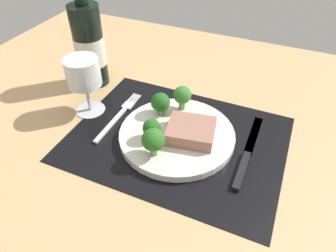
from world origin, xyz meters
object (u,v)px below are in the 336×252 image
(steak, at_px, (191,131))
(wine_glass, at_px, (84,76))
(fork, at_px, (119,116))
(knife, at_px, (247,155))
(plate, at_px, (177,135))
(wine_bottle, at_px, (89,44))

(steak, height_order, wine_glass, wine_glass)
(steak, xyz_separation_m, fork, (-0.18, 0.01, -0.03))
(steak, distance_m, knife, 0.12)
(knife, distance_m, wine_glass, 0.39)
(wine_glass, bearing_deg, fork, 2.22)
(plate, height_order, fork, plate)
(plate, bearing_deg, knife, 2.03)
(plate, xyz_separation_m, wine_glass, (-0.23, 0.01, 0.09))
(knife, relative_size, wine_glass, 1.68)
(fork, bearing_deg, steak, -2.16)
(plate, bearing_deg, wine_glass, 177.20)
(wine_bottle, bearing_deg, fork, -38.46)
(fork, distance_m, wine_glass, 0.12)
(plate, bearing_deg, fork, 174.65)
(steak, bearing_deg, wine_bottle, 159.07)
(steak, bearing_deg, knife, 2.16)
(knife, bearing_deg, wine_bottle, 165.65)
(plate, relative_size, knife, 1.07)
(fork, bearing_deg, wine_bottle, 143.57)
(plate, distance_m, wine_bottle, 0.33)
(fork, height_order, knife, knife)
(wine_glass, bearing_deg, steak, -2.29)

